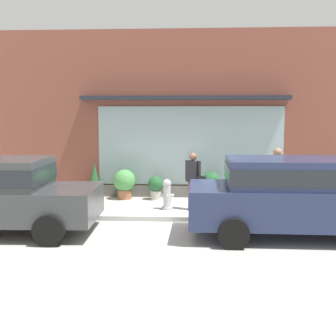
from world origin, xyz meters
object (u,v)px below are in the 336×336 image
pedestrian_passerby (277,175)px  potted_plant_window_center (124,183)px  potted_plant_low_front (211,185)px  potted_plant_corner_tall (95,181)px  fire_hydrant (167,194)px  pedestrian_with_handbag (194,177)px  potted_plant_window_right (156,186)px  parked_car_navy (295,193)px  potted_plant_doorstep (331,184)px  potted_plant_trailing_edge (279,189)px

pedestrian_passerby → potted_plant_window_center: 4.64m
potted_plant_low_front → potted_plant_corner_tall: bearing=178.3°
fire_hydrant → pedestrian_with_handbag: (0.72, 0.00, 0.48)m
pedestrian_with_handbag → potted_plant_window_right: 1.86m
pedestrian_with_handbag → parked_car_navy: size_ratio=0.34×
fire_hydrant → potted_plant_window_center: bearing=134.2°
parked_car_navy → potted_plant_window_center: (-4.20, 4.00, -0.42)m
potted_plant_window_right → parked_car_navy: bearing=-50.8°
parked_car_navy → potted_plant_low_front: size_ratio=5.41×
pedestrian_passerby → potted_plant_low_front: bearing=-143.5°
potted_plant_doorstep → pedestrian_with_handbag: bearing=-160.9°
fire_hydrant → potted_plant_window_right: fire_hydrant is taller
fire_hydrant → potted_plant_trailing_edge: fire_hydrant is taller
pedestrian_passerby → parked_car_navy: 2.25m
potted_plant_window_right → potted_plant_window_center: size_ratio=0.79×
parked_car_navy → potted_plant_trailing_edge: (0.51, 4.16, -0.60)m
parked_car_navy → potted_plant_low_front: parked_car_navy is taller
potted_plant_low_front → parked_car_navy: bearing=-69.0°
fire_hydrant → potted_plant_doorstep: (4.82, 1.42, 0.10)m
potted_plant_doorstep → potted_plant_window_center: (-6.21, 0.01, -0.00)m
potted_plant_doorstep → potted_plant_corner_tall: bearing=178.8°
fire_hydrant → pedestrian_passerby: bearing=-6.4°
potted_plant_window_right → potted_plant_window_center: potted_plant_window_center is taller
fire_hydrant → potted_plant_doorstep: bearing=16.4°
potted_plant_corner_tall → potted_plant_window_center: bearing=-8.3°
pedestrian_passerby → potted_plant_trailing_edge: pedestrian_passerby is taller
pedestrian_passerby → potted_plant_doorstep: bearing=126.2°
potted_plant_doorstep → fire_hydrant: bearing=-163.6°
parked_car_navy → potted_plant_low_front: bearing=111.9°
fire_hydrant → potted_plant_doorstep: 5.03m
potted_plant_corner_tall → parked_car_navy: bearing=-38.7°
potted_plant_trailing_edge → pedestrian_with_handbag: bearing=-148.6°
pedestrian_with_handbag → potted_plant_trailing_edge: size_ratio=2.47×
potted_plant_low_front → potted_plant_window_center: (-2.65, -0.03, 0.06)m
pedestrian_passerby → potted_plant_window_right: bearing=-123.2°
potted_plant_corner_tall → pedestrian_passerby: bearing=-19.9°
fire_hydrant → parked_car_navy: 3.84m
potted_plant_window_right → potted_plant_trailing_edge: bearing=3.0°
potted_plant_window_center → pedestrian_with_handbag: bearing=-34.0°
pedestrian_with_handbag → pedestrian_passerby: 2.18m
pedestrian_with_handbag → potted_plant_low_front: 1.62m
pedestrian_with_handbag → potted_plant_doorstep: bearing=57.6°
potted_plant_low_front → potted_plant_window_right: size_ratio=1.17×
pedestrian_passerby → pedestrian_with_handbag: bearing=-104.3°
fire_hydrant → potted_plant_window_right: 1.45m
potted_plant_corner_tall → potted_plant_window_right: potted_plant_corner_tall is taller
fire_hydrant → parked_car_navy: (2.81, -2.57, 0.51)m
parked_car_navy → potted_plant_corner_tall: parked_car_navy is taller
potted_plant_window_right → potted_plant_doorstep: bearing=0.3°
potted_plant_doorstep → parked_car_navy: bearing=-116.8°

